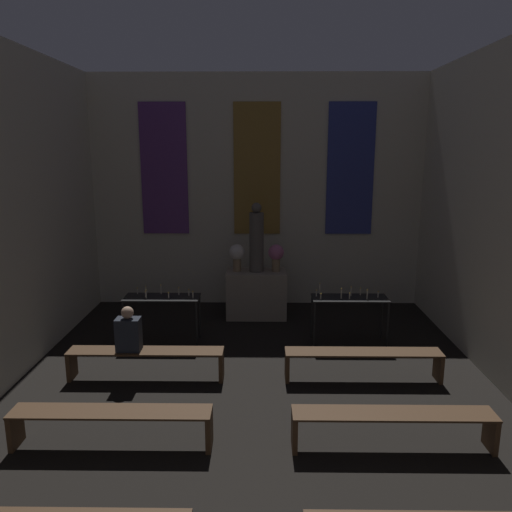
# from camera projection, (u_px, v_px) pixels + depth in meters

# --- Properties ---
(wall_back) EXTENTS (7.37, 0.16, 4.98)m
(wall_back) POSITION_uv_depth(u_px,v_px,m) (257.00, 191.00, 10.84)
(wall_back) COLOR beige
(wall_back) RESTS_ON ground_plane
(altar) EXTENTS (1.22, 0.67, 0.97)m
(altar) POSITION_uv_depth(u_px,v_px,m) (256.00, 294.00, 10.30)
(altar) COLOR gray
(altar) RESTS_ON ground_plane
(statue) EXTENTS (0.29, 0.29, 1.40)m
(statue) POSITION_uv_depth(u_px,v_px,m) (257.00, 240.00, 10.06)
(statue) COLOR #5B5651
(statue) RESTS_ON altar
(flower_vase_left) EXTENTS (0.32, 0.32, 0.55)m
(flower_vase_left) POSITION_uv_depth(u_px,v_px,m) (237.00, 255.00, 10.13)
(flower_vase_left) COLOR #937A5B
(flower_vase_left) RESTS_ON altar
(flower_vase_right) EXTENTS (0.32, 0.32, 0.55)m
(flower_vase_right) POSITION_uv_depth(u_px,v_px,m) (276.00, 255.00, 10.12)
(flower_vase_right) COLOR #937A5B
(flower_vase_right) RESTS_ON altar
(candle_rack_left) EXTENTS (1.34, 0.51, 1.03)m
(candle_rack_left) POSITION_uv_depth(u_px,v_px,m) (162.00, 302.00, 8.89)
(candle_rack_left) COLOR black
(candle_rack_left) RESTS_ON ground_plane
(candle_rack_right) EXTENTS (1.34, 0.51, 1.05)m
(candle_rack_right) POSITION_uv_depth(u_px,v_px,m) (349.00, 303.00, 8.85)
(candle_rack_right) COLOR black
(candle_rack_right) RESTS_ON ground_plane
(pew_third_left) EXTENTS (2.34, 0.36, 0.46)m
(pew_third_left) POSITION_uv_depth(u_px,v_px,m) (111.00, 420.00, 5.80)
(pew_third_left) COLOR #4C331E
(pew_third_left) RESTS_ON ground_plane
(pew_third_right) EXTENTS (2.34, 0.36, 0.46)m
(pew_third_right) POSITION_uv_depth(u_px,v_px,m) (393.00, 422.00, 5.76)
(pew_third_right) COLOR #4C331E
(pew_third_right) RESTS_ON ground_plane
(pew_back_left) EXTENTS (2.34, 0.36, 0.46)m
(pew_back_left) POSITION_uv_depth(u_px,v_px,m) (146.00, 357.00, 7.53)
(pew_back_left) COLOR #4C331E
(pew_back_left) RESTS_ON ground_plane
(pew_back_right) EXTENTS (2.34, 0.36, 0.46)m
(pew_back_right) POSITION_uv_depth(u_px,v_px,m) (363.00, 358.00, 7.49)
(pew_back_right) COLOR #4C331E
(pew_back_right) RESTS_ON ground_plane
(person_seated) EXTENTS (0.36, 0.24, 0.69)m
(person_seated) POSITION_uv_depth(u_px,v_px,m) (128.00, 332.00, 7.44)
(person_seated) COLOR #282D38
(person_seated) RESTS_ON pew_back_left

